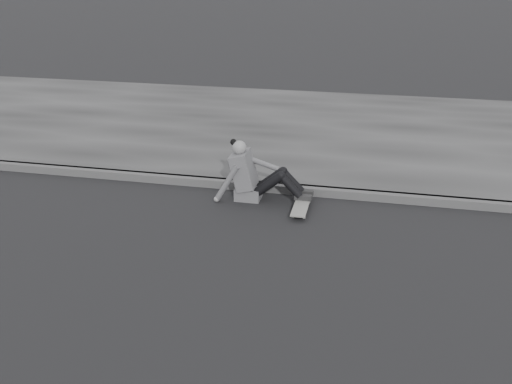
# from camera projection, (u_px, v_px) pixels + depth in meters

# --- Properties ---
(ground) EXTENTS (80.00, 80.00, 0.00)m
(ground) POSITION_uv_depth(u_px,v_px,m) (356.00, 298.00, 5.89)
(ground) COLOR black
(ground) RESTS_ON ground
(curb) EXTENTS (24.00, 0.16, 0.12)m
(curb) POSITION_uv_depth(u_px,v_px,m) (365.00, 195.00, 8.19)
(curb) COLOR #444444
(curb) RESTS_ON ground
(sidewalk) EXTENTS (24.00, 6.00, 0.12)m
(sidewalk) POSITION_uv_depth(u_px,v_px,m) (371.00, 134.00, 10.90)
(sidewalk) COLOR #313131
(sidewalk) RESTS_ON ground
(skateboard) EXTENTS (0.20, 0.78, 0.09)m
(skateboard) POSITION_uv_depth(u_px,v_px,m) (301.00, 205.00, 7.83)
(skateboard) COLOR gray
(skateboard) RESTS_ON ground
(seated_woman) EXTENTS (1.38, 0.46, 0.88)m
(seated_woman) POSITION_uv_depth(u_px,v_px,m) (253.00, 175.00, 8.08)
(seated_woman) COLOR #525255
(seated_woman) RESTS_ON ground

